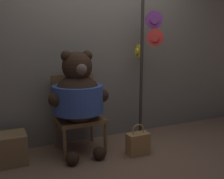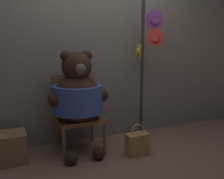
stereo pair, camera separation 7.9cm
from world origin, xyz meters
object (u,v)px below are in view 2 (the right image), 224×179
object	(u,v)px
teddy_bear	(78,95)
hat_display_rack	(145,68)
chair	(77,110)
handbag_on_ground	(137,144)

from	to	relation	value
teddy_bear	hat_display_rack	size ratio (longest dim) A/B	0.66
teddy_bear	hat_display_rack	world-z (taller)	hat_display_rack
teddy_bear	hat_display_rack	distance (m)	1.04
chair	handbag_on_ground	distance (m)	0.86
chair	handbag_on_ground	world-z (taller)	chair
chair	hat_display_rack	bearing A→B (deg)	-2.96
chair	handbag_on_ground	xyz separation A→B (m)	(0.60, -0.50, -0.35)
handbag_on_ground	chair	bearing A→B (deg)	139.97
hat_display_rack	handbag_on_ground	size ratio (longest dim) A/B	4.94
handbag_on_ground	hat_display_rack	bearing A→B (deg)	51.59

